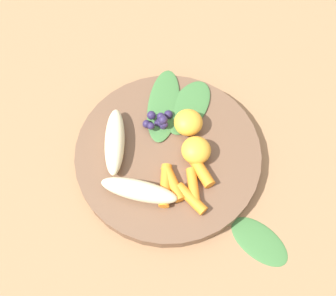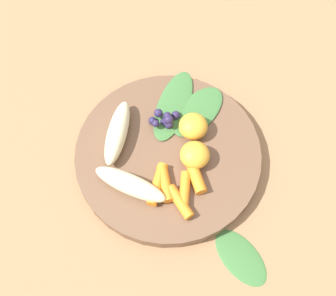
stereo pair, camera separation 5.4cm
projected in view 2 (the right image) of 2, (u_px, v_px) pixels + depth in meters
ground_plane at (168, 157)px, 0.64m from camera, size 2.40×2.40×0.00m
bowl at (168, 154)px, 0.63m from camera, size 0.29×0.29×0.02m
banana_peeled_left at (130, 184)px, 0.58m from camera, size 0.07×0.12×0.03m
banana_peeled_right at (117, 132)px, 0.62m from camera, size 0.11×0.09×0.03m
orange_segment_near at (195, 128)px, 0.62m from camera, size 0.04×0.04×0.03m
orange_segment_far at (195, 155)px, 0.60m from camera, size 0.04×0.04×0.03m
carrot_front at (157, 184)px, 0.59m from camera, size 0.06×0.05×0.02m
carrot_mid_left at (165, 183)px, 0.59m from camera, size 0.04×0.06×0.02m
carrot_mid_right at (180, 202)px, 0.58m from camera, size 0.02×0.05×0.02m
carrot_rear at (185, 190)px, 0.58m from camera, size 0.05×0.05×0.01m
carrot_small at (195, 178)px, 0.59m from camera, size 0.04×0.05×0.02m
blueberry_pile at (166, 119)px, 0.63m from camera, size 0.05×0.04×0.03m
kale_leaf_left at (198, 111)px, 0.65m from camera, size 0.12×0.08×0.00m
kale_leaf_right at (174, 105)px, 0.66m from camera, size 0.15×0.11×0.00m
kale_leaf_stray at (241, 257)px, 0.57m from camera, size 0.06×0.10×0.01m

